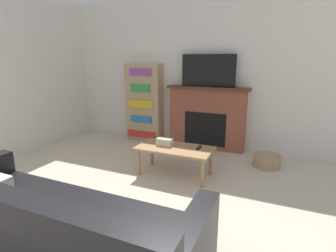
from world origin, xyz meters
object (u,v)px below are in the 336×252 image
Objects in this scene: bookshelf at (144,103)px; coffee_table at (175,151)px; couch at (49,233)px; fireplace at (207,118)px; tv at (208,71)px; storage_basket at (267,161)px.

coffee_table is at bearing -47.84° from bookshelf.
bookshelf is at bearing 132.16° from coffee_table.
bookshelf is (-0.91, 3.25, 0.48)m from couch.
couch is 1.60× the size of bookshelf.
fireplace is at bearing 86.37° from coffee_table.
tv is 2.36× the size of storage_basket.
bookshelf is at bearing 168.78° from storage_basket.
bookshelf is 3.78× the size of storage_basket.
couch is 2.31× the size of coffee_table.
storage_basket is at bearing 62.34° from couch.
couch is 6.03× the size of storage_basket.
couch is at bearing -96.28° from tv.
coffee_table is 2.62× the size of storage_basket.
tv is 1.78m from storage_basket.
tv is 3.47m from couch.
couch is at bearing -117.66° from storage_basket.
storage_basket is (1.10, -0.47, -1.31)m from tv.
storage_basket is (1.10, -0.49, -0.47)m from fireplace.
tv is 0.39× the size of couch.
tv is (0.00, -0.02, 0.84)m from fireplace.
storage_basket is (1.46, 2.78, -0.18)m from couch.
tv reaches higher than couch.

